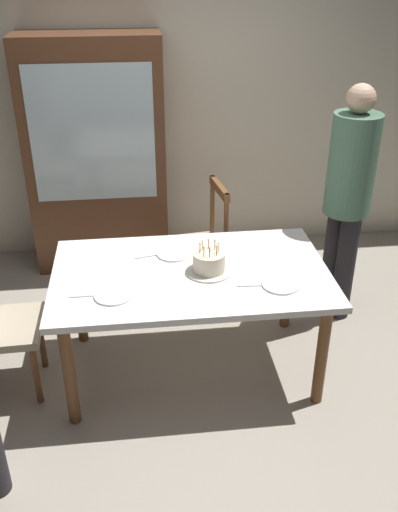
% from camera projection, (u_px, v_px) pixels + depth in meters
% --- Properties ---
extents(ground, '(6.40, 6.40, 0.00)m').
position_uv_depth(ground, '(192.00, 367.00, 3.73)').
color(ground, '#9E9384').
extents(back_wall, '(6.40, 0.10, 2.60)m').
position_uv_depth(back_wall, '(167.00, 103.00, 4.72)').
color(back_wall, beige).
rests_on(back_wall, ground).
extents(dining_table, '(1.66, 0.99, 0.74)m').
position_uv_depth(dining_table, '(191.00, 283.00, 3.42)').
color(dining_table, white).
rests_on(dining_table, ground).
extents(birthday_cake, '(0.28, 0.28, 0.19)m').
position_uv_depth(birthday_cake, '(209.00, 263.00, 3.34)').
color(birthday_cake, silver).
rests_on(birthday_cake, dining_table).
extents(plate_near_celebrant, '(0.22, 0.22, 0.01)m').
position_uv_depth(plate_near_celebrant, '(114.00, 295.00, 3.13)').
color(plate_near_celebrant, white).
rests_on(plate_near_celebrant, dining_table).
extents(plate_far_side, '(0.22, 0.22, 0.01)m').
position_uv_depth(plate_far_side, '(174.00, 253.00, 3.56)').
color(plate_far_side, white).
rests_on(plate_far_side, dining_table).
extents(plate_near_guest, '(0.22, 0.22, 0.01)m').
position_uv_depth(plate_near_guest, '(281.00, 284.00, 3.23)').
color(plate_near_guest, white).
rests_on(plate_near_guest, dining_table).
extents(fork_near_celebrant, '(0.18, 0.02, 0.01)m').
position_uv_depth(fork_near_celebrant, '(85.00, 296.00, 3.13)').
color(fork_near_celebrant, silver).
rests_on(fork_near_celebrant, dining_table).
extents(fork_far_side, '(0.18, 0.06, 0.01)m').
position_uv_depth(fork_far_side, '(149.00, 256.00, 3.54)').
color(fork_far_side, silver).
rests_on(fork_far_side, dining_table).
extents(fork_near_guest, '(0.18, 0.03, 0.01)m').
position_uv_depth(fork_near_guest, '(253.00, 285.00, 3.23)').
color(fork_near_guest, silver).
rests_on(fork_near_guest, dining_table).
extents(chair_spindle_back, '(0.50, 0.50, 0.95)m').
position_uv_depth(chair_spindle_back, '(197.00, 248.00, 4.24)').
color(chair_spindle_back, tan).
rests_on(chair_spindle_back, ground).
extents(person_guest, '(0.32, 0.32, 1.70)m').
position_uv_depth(person_guest, '(348.00, 192.00, 3.85)').
color(person_guest, '#262328').
rests_on(person_guest, ground).
extents(china_cabinet, '(1.10, 0.45, 1.90)m').
position_uv_depth(china_cabinet, '(97.00, 157.00, 4.57)').
color(china_cabinet, '#56331E').
rests_on(china_cabinet, ground).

